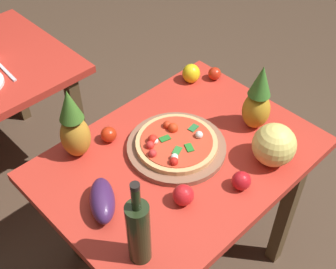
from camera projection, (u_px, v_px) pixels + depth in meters
ground_plane at (177, 254)px, 2.32m from camera, size 10.00×10.00×0.00m
display_table at (179, 173)px, 1.86m from camera, size 1.11×0.81×0.76m
pizza_board at (176, 147)px, 1.81m from camera, size 0.41×0.41×0.02m
pizza at (175, 143)px, 1.79m from camera, size 0.33×0.33×0.06m
wine_bottle at (139, 231)px, 1.37m from camera, size 0.08×0.08×0.37m
pineapple_left at (74, 127)px, 1.70m from camera, size 0.12×0.12×0.32m
pineapple_right at (258, 101)px, 1.83m from camera, size 0.12×0.12×0.31m
melon at (274, 145)px, 1.71m from camera, size 0.17×0.17×0.17m
bell_pepper at (191, 73)px, 2.12m from camera, size 0.09×0.09×0.09m
eggplant at (102, 200)px, 1.57m from camera, size 0.19×0.22×0.09m
tomato_by_bottle at (215, 74)px, 2.14m from camera, size 0.06×0.06×0.06m
tomato_beside_pepper at (109, 134)px, 1.83m from camera, size 0.07×0.07×0.07m
tomato_near_board at (183, 195)px, 1.60m from camera, size 0.08×0.08×0.08m
tomato_at_corner at (241, 181)px, 1.65m from camera, size 0.07×0.07×0.07m
knife_utensil at (7, 72)px, 2.19m from camera, size 0.03×0.18×0.01m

